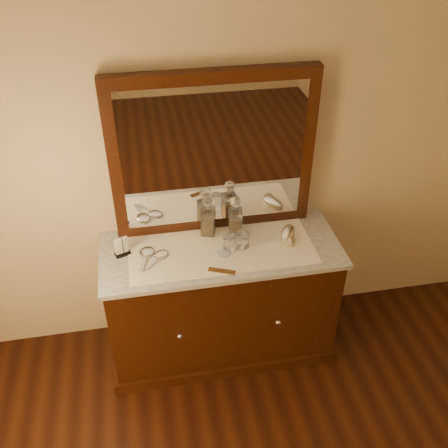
{
  "coord_description": "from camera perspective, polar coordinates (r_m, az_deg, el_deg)",
  "views": [
    {
      "loc": [
        -0.41,
        -0.36,
        2.74
      ],
      "look_at": [
        0.0,
        1.85,
        1.1
      ],
      "focal_mm": 40.39,
      "sensor_mm": 36.0,
      "label": 1
    }
  ],
  "objects": [
    {
      "name": "decanter_left",
      "position": [
        3.07,
        -1.8,
        0.5
      ],
      "size": [
        0.1,
        0.1,
        0.27
      ],
      "color": "#935815",
      "rests_on": "lace_runner"
    },
    {
      "name": "dresser_cabinet",
      "position": [
        3.31,
        -0.32,
        -8.7
      ],
      "size": [
        1.4,
        0.55,
        0.82
      ],
      "primitive_type": "cube",
      "color": "black",
      "rests_on": "floor"
    },
    {
      "name": "dresser_plinth",
      "position": [
        3.58,
        -0.3,
        -12.91
      ],
      "size": [
        1.46,
        0.59,
        0.08
      ],
      "primitive_type": "cube",
      "color": "black",
      "rests_on": "floor"
    },
    {
      "name": "marble_top",
      "position": [
        3.03,
        -0.35,
        -2.97
      ],
      "size": [
        1.44,
        0.59,
        0.03
      ],
      "primitive_type": "cube",
      "color": "silver",
      "rests_on": "dresser_cabinet"
    },
    {
      "name": "pin_dish",
      "position": [
        2.96,
        -0.05,
        -3.37
      ],
      "size": [
        0.09,
        0.09,
        0.01
      ],
      "primitive_type": "cylinder",
      "rotation": [
        0.0,
        0.0,
        0.28
      ],
      "color": "white",
      "rests_on": "lace_runner"
    },
    {
      "name": "mirror_glass",
      "position": [
        2.92,
        -1.13,
        7.53
      ],
      "size": [
        1.06,
        0.01,
        0.86
      ],
      "primitive_type": "cube",
      "color": "white",
      "rests_on": "marble_top"
    },
    {
      "name": "brush_far",
      "position": [
        3.11,
        7.23,
        -1.13
      ],
      "size": [
        0.15,
        0.19,
        0.05
      ],
      "color": "tan",
      "rests_on": "lace_runner"
    },
    {
      "name": "knob_left",
      "position": [
        3.06,
        -5.01,
        -12.53
      ],
      "size": [
        0.04,
        0.04,
        0.04
      ],
      "primitive_type": "sphere",
      "color": "silver",
      "rests_on": "dresser_cabinet"
    },
    {
      "name": "knob_right",
      "position": [
        3.14,
        6.12,
        -11.01
      ],
      "size": [
        0.04,
        0.04,
        0.04
      ],
      "primitive_type": "sphere",
      "color": "silver",
      "rests_on": "dresser_cabinet"
    },
    {
      "name": "lace_runner",
      "position": [
        3.0,
        -0.28,
        -2.95
      ],
      "size": [
        1.1,
        0.45,
        0.0
      ],
      "primitive_type": "cube",
      "color": "white",
      "rests_on": "marble_top"
    },
    {
      "name": "brush_near",
      "position": [
        3.08,
        7.33,
        -1.63
      ],
      "size": [
        0.07,
        0.15,
        0.04
      ],
      "color": "tan",
      "rests_on": "lace_runner"
    },
    {
      "name": "hand_mirror_inner",
      "position": [
        2.97,
        -7.34,
        -3.63
      ],
      "size": [
        0.17,
        0.19,
        0.02
      ],
      "color": "silver",
      "rests_on": "lace_runner"
    },
    {
      "name": "comb",
      "position": [
        2.85,
        -0.23,
        -5.32
      ],
      "size": [
        0.15,
        0.09,
        0.01
      ],
      "primitive_type": "cube",
      "rotation": [
        0.0,
        0.0,
        -0.4
      ],
      "color": "brown",
      "rests_on": "lace_runner"
    },
    {
      "name": "tumblers",
      "position": [
        2.99,
        1.4,
        -1.98
      ],
      "size": [
        0.16,
        0.1,
        0.09
      ],
      "color": "white",
      "rests_on": "lace_runner"
    },
    {
      "name": "hand_mirror_outer",
      "position": [
        2.99,
        -8.8,
        -3.41
      ],
      "size": [
        0.11,
        0.23,
        0.02
      ],
      "color": "silver",
      "rests_on": "lace_runner"
    },
    {
      "name": "mirror_frame",
      "position": [
        2.94,
        -1.24,
        7.84
      ],
      "size": [
        1.2,
        0.08,
        1.0
      ],
      "primitive_type": "cube",
      "color": "black",
      "rests_on": "marble_top"
    },
    {
      "name": "napkin_rack",
      "position": [
        3.0,
        -11.5,
        -2.53
      ],
      "size": [
        0.11,
        0.08,
        0.14
      ],
      "color": "black",
      "rests_on": "marble_top"
    },
    {
      "name": "decanter_right",
      "position": [
        3.06,
        1.27,
        0.41
      ],
      "size": [
        0.09,
        0.09,
        0.27
      ],
      "color": "#935815",
      "rests_on": "lace_runner"
    }
  ]
}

